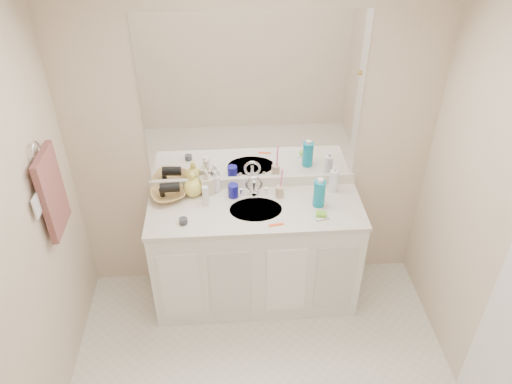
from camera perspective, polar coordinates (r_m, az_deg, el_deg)
The scene contains 27 objects.
ceiling at distance 1.86m, azimuth 2.14°, elevation 16.49°, with size 2.60×2.60×0.02m, color white.
wall_back at distance 3.55m, azimuth -0.36°, elevation 5.03°, with size 2.60×0.02×2.40m, color beige.
wall_left at distance 2.75m, azimuth -27.06°, elevation -10.44°, with size 0.02×2.60×2.40m, color beige.
vanity_cabinet at distance 3.79m, azimuth -0.05°, elevation -7.24°, with size 1.50×0.55×0.85m, color white.
countertop at distance 3.51m, azimuth -0.06°, elevation -1.98°, with size 1.52×0.57×0.03m, color silver.
backsplash at distance 3.69m, azimuth -0.33°, elevation 1.17°, with size 1.52×0.03×0.08m, color silver.
sink_basin at distance 3.49m, azimuth -0.03°, elevation -2.14°, with size 0.37×0.37×0.02m, color #B5AC9E.
faucet at distance 3.60m, azimuth -0.23°, elevation 0.46°, with size 0.02×0.02×0.11m, color silver.
mirror at distance 3.37m, azimuth -0.38°, elevation 10.25°, with size 1.48×0.01×1.20m, color white.
blue_mug at distance 3.58m, azimuth -2.62°, elevation 0.15°, with size 0.07×0.07×0.10m, color navy.
tan_cup at distance 3.59m, azimuth 2.71°, elevation 0.04°, with size 0.06×0.06×0.08m, color #CAB08E.
toothbrush at distance 3.52m, azimuth 2.92°, elevation 1.48°, with size 0.01×0.01×0.19m, color #FF4394.
mouthwash_bottle at distance 3.49m, azimuth 7.24°, elevation -0.16°, with size 0.08×0.08×0.20m, color #0D86A6.
clear_pump_bottle at distance 3.66m, azimuth 8.84°, elevation 1.24°, with size 0.06×0.06×0.17m, color white.
soap_dish at distance 3.44m, azimuth 7.44°, elevation -2.77°, with size 0.10×0.08×0.01m, color silver.
green_soap at distance 3.43m, azimuth 7.46°, elevation -2.53°, with size 0.07×0.05×0.02m, color #75C12F.
orange_comb at distance 3.35m, azimuth 2.33°, elevation -3.76°, with size 0.10×0.02×0.00m, color #FA541A.
dark_jar at distance 3.38m, azimuth -8.31°, elevation -3.31°, with size 0.06×0.06×0.04m, color #333339.
extra_white_bottle at distance 3.51m, azimuth -5.79°, elevation -0.42°, with size 0.05×0.05×0.15m, color white.
soap_bottle_white at distance 3.63m, azimuth -4.61°, elevation 1.26°, with size 0.07×0.07×0.17m, color white.
soap_bottle_cream at distance 3.60m, azimuth -5.69°, elevation 1.18°, with size 0.09×0.09×0.20m, color beige.
soap_bottle_yellow at distance 3.60m, azimuth -7.25°, elevation 0.89°, with size 0.14×0.14×0.18m, color #F0DE5D.
wicker_basket at distance 3.63m, azimuth -10.04°, elevation -0.28°, with size 0.24×0.24×0.06m, color #AA8044.
hair_dryer at distance 3.59m, azimuth -9.82°, elevation 0.51°, with size 0.07×0.07×0.14m, color black.
towel_ring at distance 3.11m, azimuth -23.86°, elevation 4.40°, with size 0.11×0.11×0.01m, color silver.
hand_towel at distance 3.25m, azimuth -22.28°, elevation -0.07°, with size 0.04×0.32×0.55m, color brown.
switch_plate at distance 3.08m, azimuth -23.78°, elevation -1.51°, with size 0.01×0.09×0.13m, color white.
Camera 1 is at (-0.19, -1.74, 3.01)m, focal length 35.00 mm.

